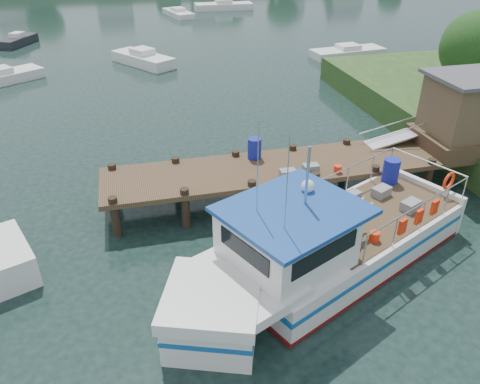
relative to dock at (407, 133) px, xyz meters
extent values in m
plane|color=#182A25|center=(-6.51, -0.01, -2.24)|extent=(160.00, 160.00, 0.00)
cylinder|color=#332114|center=(7.49, 5.99, -0.72)|extent=(0.50, 0.50, 3.05)
sphere|color=#1F4217|center=(7.49, 5.99, 1.72)|extent=(3.90, 3.90, 3.90)
cube|color=#473521|center=(-4.51, -0.01, -0.94)|extent=(16.00, 3.00, 0.20)
cylinder|color=black|center=(-12.01, -1.31, -1.59)|extent=(0.32, 0.32, 1.90)
cylinder|color=black|center=(-12.01, 1.29, -1.59)|extent=(0.32, 0.32, 1.90)
cylinder|color=black|center=(-9.51, -1.31, -1.59)|extent=(0.32, 0.32, 1.90)
cylinder|color=black|center=(-9.51, 1.29, -1.59)|extent=(0.32, 0.32, 1.90)
cylinder|color=black|center=(-7.01, -1.31, -1.59)|extent=(0.32, 0.32, 1.90)
cylinder|color=black|center=(-7.01, 1.29, -1.59)|extent=(0.32, 0.32, 1.90)
cylinder|color=black|center=(-4.51, -1.31, -1.59)|extent=(0.32, 0.32, 1.90)
cylinder|color=black|center=(-4.51, 1.29, -1.59)|extent=(0.32, 0.32, 1.90)
cylinder|color=black|center=(-2.01, -1.31, -1.59)|extent=(0.32, 0.32, 1.90)
cylinder|color=black|center=(-2.01, 1.29, -1.59)|extent=(0.32, 0.32, 1.90)
cylinder|color=black|center=(0.49, -1.31, -1.59)|extent=(0.32, 0.32, 1.90)
cylinder|color=black|center=(0.49, 1.29, -1.59)|extent=(0.32, 0.32, 1.90)
cylinder|color=black|center=(2.99, -1.31, -1.59)|extent=(0.32, 0.32, 1.90)
cylinder|color=black|center=(2.99, 1.29, -1.59)|extent=(0.32, 0.32, 1.90)
cube|color=#473521|center=(2.49, -0.01, -0.54)|extent=(3.20, 3.00, 0.60)
cube|color=brown|center=(2.49, -0.01, 0.86)|extent=(2.60, 2.60, 2.40)
cube|color=#47474C|center=(2.49, -0.01, 2.16)|extent=(3.00, 3.00, 0.15)
cube|color=#A5A8AD|center=(0.19, 0.89, -0.59)|extent=(3.34, 0.90, 0.79)
cylinder|color=silver|center=(0.19, 0.49, -0.09)|extent=(3.34, 0.05, 0.76)
cylinder|color=silver|center=(0.19, 1.29, -0.09)|extent=(3.34, 0.05, 0.76)
cube|color=slate|center=(-5.51, -1.01, -0.68)|extent=(0.60, 0.40, 0.30)
cube|color=slate|center=(-4.51, -0.81, -0.68)|extent=(0.60, 0.40, 0.30)
cylinder|color=red|center=(-3.51, -1.11, -0.69)|extent=(0.30, 0.30, 0.28)
cylinder|color=navy|center=(-6.31, 0.89, -0.40)|extent=(0.56, 0.56, 0.85)
cube|color=silver|center=(-4.60, -4.48, -1.61)|extent=(8.83, 6.44, 1.26)
cube|color=silver|center=(-9.57, -6.78, -1.61)|extent=(2.98, 2.98, 1.26)
cube|color=silver|center=(-9.57, -6.78, -0.82)|extent=(3.22, 3.31, 0.38)
cube|color=silver|center=(-8.58, -6.32, -0.85)|extent=(3.30, 3.75, 0.33)
cube|color=#13559C|center=(-4.60, -4.48, -1.45)|extent=(8.95, 6.53, 0.15)
cube|color=#13559C|center=(-9.57, -6.78, -1.45)|extent=(3.03, 3.03, 0.15)
cube|color=#630F0E|center=(-4.60, -4.48, -2.19)|extent=(8.94, 6.51, 0.15)
cube|color=#473521|center=(-3.41, -3.92, -0.97)|extent=(6.61, 5.17, 0.04)
cube|color=silver|center=(-0.73, -2.68, -1.50)|extent=(1.58, 3.07, 1.48)
cube|color=silver|center=(-7.19, -5.68, -0.16)|extent=(3.98, 3.87, 1.64)
cube|color=black|center=(-6.58, -6.98, 0.17)|extent=(2.20, 1.06, 0.55)
cube|color=black|center=(-7.79, -4.38, 0.17)|extent=(2.20, 1.06, 0.55)
cube|color=black|center=(-8.59, -6.33, 0.17)|extent=(0.87, 1.81, 0.55)
cube|color=navy|center=(-6.99, -5.58, 0.72)|extent=(4.72, 4.45, 0.13)
cylinder|color=silver|center=(-6.59, -5.40, 1.65)|extent=(0.12, 0.12, 1.75)
cylinder|color=silver|center=(-7.55, -6.45, 2.08)|extent=(0.03, 0.03, 2.63)
cylinder|color=silver|center=(-8.01, -5.46, 2.08)|extent=(0.03, 0.03, 2.63)
sphere|color=silver|center=(-6.28, -4.77, 0.94)|extent=(0.52, 0.52, 0.39)
cylinder|color=silver|center=(-2.63, -5.22, 0.06)|extent=(4.99, 2.35, 0.05)
cylinder|color=silver|center=(-3.90, -2.48, 0.06)|extent=(4.99, 2.35, 0.05)
cylinder|color=silver|center=(-0.75, -2.69, 0.06)|extent=(1.31, 2.75, 0.05)
cylinder|color=silver|center=(-5.06, -6.36, -0.46)|extent=(0.06, 0.06, 1.04)
cylinder|color=silver|center=(-6.33, -3.61, -0.46)|extent=(0.06, 0.06, 1.04)
cylinder|color=silver|center=(-3.77, -5.76, -0.46)|extent=(0.06, 0.06, 1.04)
cylinder|color=silver|center=(-5.04, -3.01, -0.46)|extent=(0.06, 0.06, 1.04)
cylinder|color=silver|center=(-2.48, -5.16, -0.46)|extent=(0.06, 0.06, 1.04)
cylinder|color=silver|center=(-3.75, -2.41, -0.46)|extent=(0.06, 0.06, 1.04)
cylinder|color=silver|center=(-1.19, -4.56, -0.46)|extent=(0.06, 0.06, 1.04)
cylinder|color=silver|center=(-2.46, -1.81, -0.46)|extent=(0.06, 0.06, 1.04)
cylinder|color=silver|center=(-0.14, -4.07, -0.46)|extent=(0.06, 0.06, 1.04)
cylinder|color=silver|center=(-1.42, -1.33, -0.46)|extent=(0.06, 0.06, 1.04)
cube|color=slate|center=(-2.14, -4.06, -0.78)|extent=(0.78, 0.67, 0.35)
cube|color=slate|center=(-2.65, -2.96, -0.78)|extent=(0.78, 0.67, 0.35)
cube|color=slate|center=(-3.83, -3.03, -0.78)|extent=(0.72, 0.63, 0.35)
cylinder|color=navy|center=(-1.84, -2.11, -0.49)|extent=(0.81, 0.81, 0.96)
cylinder|color=red|center=(-4.19, -5.37, -0.81)|extent=(0.44, 0.44, 0.33)
torus|color=#BFB28C|center=(-4.10, -4.00, -0.90)|extent=(0.81, 0.81, 0.13)
torus|color=red|center=(-0.34, -3.46, -0.38)|extent=(0.66, 0.39, 0.68)
cube|color=red|center=(-3.46, -5.64, -0.38)|extent=(0.32, 0.23, 0.49)
cube|color=red|center=(-2.67, -5.27, -0.38)|extent=(0.32, 0.23, 0.49)
cube|color=red|center=(-1.87, -4.90, -0.38)|extent=(0.32, 0.23, 0.49)
imported|color=silver|center=(-5.06, -5.05, -0.02)|extent=(0.71, 0.83, 1.93)
cube|color=silver|center=(1.95, 45.59, -1.85)|extent=(7.29, 2.75, 0.77)
cube|color=silver|center=(1.95, 45.59, -1.27)|extent=(2.09, 1.81, 0.50)
cube|color=silver|center=(-19.60, 19.33, -1.91)|extent=(5.81, 4.80, 0.67)
cube|color=silver|center=(-9.60, 21.79, -1.84)|extent=(4.82, 5.83, 0.80)
cube|color=silver|center=(-9.60, 21.79, -1.23)|extent=(2.04, 2.10, 0.52)
cube|color=silver|center=(7.08, 20.32, -1.93)|extent=(6.37, 2.72, 0.62)
cube|color=silver|center=(7.08, 20.32, -1.46)|extent=(1.88, 1.65, 0.40)
cube|color=silver|center=(-4.21, 42.34, -1.94)|extent=(3.24, 5.97, 0.61)
cube|color=silver|center=(-4.21, 42.34, -1.47)|extent=(1.71, 1.87, 0.39)
cube|color=black|center=(-20.13, 31.14, -1.89)|extent=(3.05, 4.25, 0.71)
cube|color=silver|center=(-20.13, 31.14, -1.35)|extent=(1.38, 1.45, 0.46)
camera|label=1|loc=(-11.03, -15.79, 7.66)|focal=35.00mm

